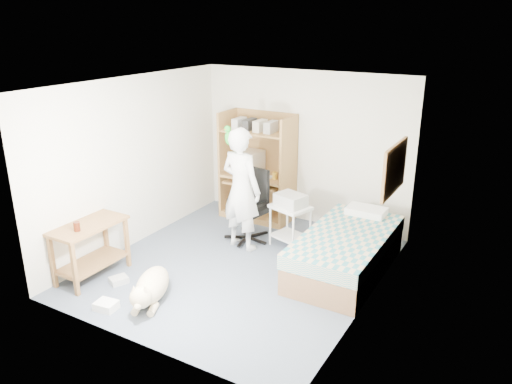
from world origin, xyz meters
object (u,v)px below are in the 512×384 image
person (241,189)px  printer_cart (290,220)px  computer_hutch (259,171)px  office_chair (250,215)px  bed (346,252)px  side_desk (90,242)px  dog (151,287)px

person → printer_cart: (0.61, 0.38, -0.48)m
computer_hutch → person: 1.24m
office_chair → person: bearing=-72.9°
bed → office_chair: 1.68m
computer_hutch → office_chair: 1.02m
side_desk → printer_cart: side_desk is taller
dog → printer_cart: (0.77, 2.22, 0.25)m
side_desk → computer_hutch: bearing=73.9°
person → dog: bearing=94.8°
computer_hutch → printer_cart: bearing=-38.5°
printer_cart → person: bearing=-130.6°
computer_hutch → bed: size_ratio=0.89×
computer_hutch → office_chair: computer_hutch is taller
office_chair → dog: office_chair is taller
bed → dog: bed is taller
office_chair → printer_cart: bearing=15.9°
person → printer_cart: size_ratio=2.81×
side_desk → dog: 1.12m
bed → dog: bearing=-133.1°
bed → person: 1.73m
side_desk → printer_cart: 2.83m
computer_hutch → printer_cart: 1.33m
side_desk → dog: (1.07, -0.08, -0.31)m
side_desk → person: size_ratio=0.55×
office_chair → printer_cart: (0.65, 0.07, 0.04)m
bed → side_desk: 3.39m
computer_hutch → person: size_ratio=0.99×
computer_hutch → bed: 2.35m
side_desk → printer_cart: (1.85, 2.14, -0.06)m
bed → computer_hutch: bearing=150.7°
dog → computer_hutch: bearing=70.0°
dog → side_desk: bearing=151.5°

